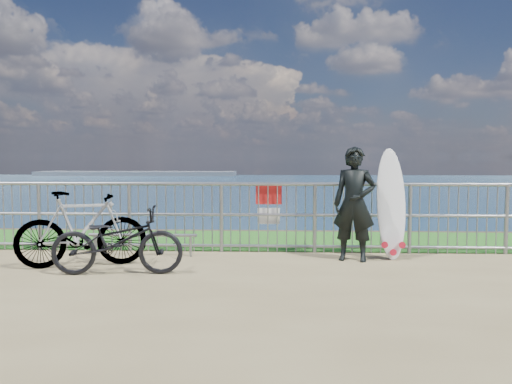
{
  "coord_description": "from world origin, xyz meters",
  "views": [
    {
      "loc": [
        0.43,
        -6.35,
        1.53
      ],
      "look_at": [
        0.08,
        1.2,
        1.0
      ],
      "focal_mm": 35.0,
      "sensor_mm": 36.0,
      "label": 1
    }
  ],
  "objects_px": {
    "surfer": "(354,204)",
    "bicycle_near": "(117,240)",
    "bicycle_far": "(82,229)",
    "surfboard": "(391,208)"
  },
  "relations": [
    {
      "from": "surfer",
      "to": "bicycle_near",
      "type": "relative_size",
      "value": 0.99
    },
    {
      "from": "bicycle_far",
      "to": "bicycle_near",
      "type": "bearing_deg",
      "value": -141.84
    },
    {
      "from": "surfer",
      "to": "bicycle_far",
      "type": "relative_size",
      "value": 0.95
    },
    {
      "from": "surfer",
      "to": "surfboard",
      "type": "xyz_separation_m",
      "value": [
        0.58,
        0.19,
        -0.07
      ]
    },
    {
      "from": "surfer",
      "to": "surfboard",
      "type": "relative_size",
      "value": 1.01
    },
    {
      "from": "surfer",
      "to": "bicycle_near",
      "type": "distance_m",
      "value": 3.39
    },
    {
      "from": "surfboard",
      "to": "bicycle_far",
      "type": "bearing_deg",
      "value": -170.0
    },
    {
      "from": "bicycle_near",
      "to": "bicycle_far",
      "type": "bearing_deg",
      "value": 50.5
    },
    {
      "from": "bicycle_near",
      "to": "surfboard",
      "type": "bearing_deg",
      "value": -78.17
    },
    {
      "from": "surfer",
      "to": "surfboard",
      "type": "distance_m",
      "value": 0.62
    }
  ]
}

